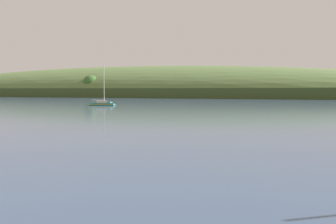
% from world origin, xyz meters
% --- Properties ---
extents(far_shoreline_hill, '(489.75, 109.03, 36.35)m').
position_xyz_m(far_shoreline_hill, '(-66.91, 206.14, 0.29)').
color(far_shoreline_hill, '#3C4E24').
rests_on(far_shoreline_hill, ground).
extents(sailboat_far_left, '(6.75, 5.12, 10.84)m').
position_xyz_m(sailboat_far_left, '(-23.78, 80.06, 0.19)').
color(sailboat_far_left, '#0F564C').
rests_on(sailboat_far_left, ground).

